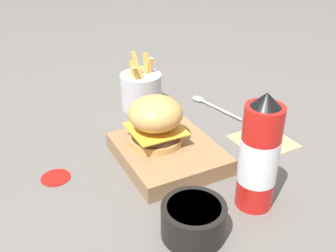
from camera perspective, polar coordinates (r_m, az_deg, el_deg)
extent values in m
plane|color=#5B5651|center=(0.84, -0.78, -6.64)|extent=(6.00, 6.00, 0.00)
cube|color=olive|center=(0.86, 0.00, -3.97)|extent=(0.23, 0.20, 0.04)
cylinder|color=tan|center=(0.86, -1.76, -1.89)|extent=(0.12, 0.12, 0.02)
cylinder|color=#422819|center=(0.86, -1.77, -0.98)|extent=(0.11, 0.11, 0.02)
cube|color=gold|center=(0.85, -1.78, -0.43)|extent=(0.11, 0.11, 0.00)
ellipsoid|color=tan|center=(0.83, -1.82, 1.84)|extent=(0.12, 0.12, 0.07)
cylinder|color=red|center=(0.71, 13.03, -4.56)|extent=(0.07, 0.07, 0.20)
cylinder|color=silver|center=(0.72, 12.99, -4.83)|extent=(0.07, 0.07, 0.09)
cone|color=black|center=(0.66, 14.11, 3.74)|extent=(0.05, 0.05, 0.03)
cylinder|color=#B7B7BC|center=(1.09, -3.92, 5.12)|extent=(0.11, 0.11, 0.10)
cube|color=gold|center=(1.08, -2.73, 7.91)|extent=(0.03, 0.02, 0.08)
cube|color=gold|center=(1.04, -4.48, 6.86)|extent=(0.03, 0.03, 0.08)
cube|color=gold|center=(1.08, -4.48, 8.21)|extent=(0.03, 0.02, 0.10)
cube|color=gold|center=(1.07, -4.18, 7.11)|extent=(0.03, 0.03, 0.06)
cube|color=gold|center=(1.05, -4.99, 7.16)|extent=(0.03, 0.01, 0.08)
cube|color=gold|center=(1.07, -3.23, 8.06)|extent=(0.03, 0.02, 0.09)
cube|color=gold|center=(1.05, -3.87, 6.71)|extent=(0.02, 0.02, 0.07)
cylinder|color=black|center=(0.68, 3.73, -13.49)|extent=(0.11, 0.11, 0.06)
cylinder|color=beige|center=(0.66, 3.80, -11.76)|extent=(0.09, 0.09, 0.01)
cylinder|color=#B2B2B7|center=(1.08, 7.76, 2.32)|extent=(0.14, 0.04, 0.01)
ellipsoid|color=#B2B2B7|center=(1.14, 4.42, 3.96)|extent=(0.04, 0.04, 0.01)
cylinder|color=#9E140F|center=(0.85, -15.99, -7.17)|extent=(0.06, 0.06, 0.00)
cube|color=tan|center=(0.96, 13.72, -2.16)|extent=(0.13, 0.13, 0.00)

